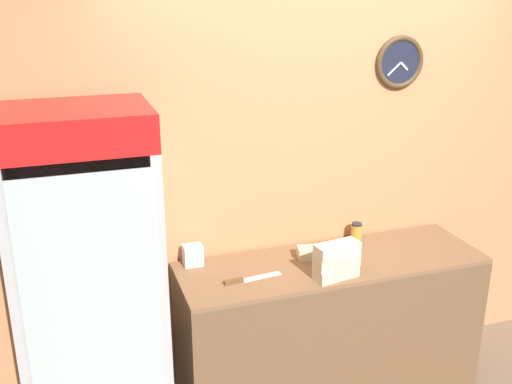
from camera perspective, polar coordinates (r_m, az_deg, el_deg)
name	(u,v)px	position (r m, az deg, el deg)	size (l,w,h in m)	color
wall_back	(312,172)	(3.68, 5.37, 1.90)	(5.20, 0.09, 2.70)	tan
prep_counter	(329,328)	(3.78, 6.97, -12.72)	(1.82, 0.57, 0.91)	brown
beverage_cooler	(88,274)	(3.21, -15.72, -7.53)	(0.71, 0.63, 1.92)	#B2B7BC
sandwich_stack_bottom	(336,272)	(3.36, 7.63, -7.57)	(0.27, 0.14, 0.07)	beige
sandwich_stack_middle	(337,261)	(3.33, 7.68, -6.51)	(0.26, 0.13, 0.07)	beige
sandwich_stack_top	(337,249)	(3.30, 7.74, -5.43)	(0.26, 0.14, 0.07)	beige
sandwich_flat_left	(316,252)	(3.57, 5.78, -5.75)	(0.24, 0.14, 0.07)	beige
chefs_knife	(245,279)	(3.31, -1.08, -8.33)	(0.34, 0.07, 0.02)	silver
condiment_jar	(356,232)	(3.83, 9.54, -3.76)	(0.07, 0.07, 0.11)	gold
napkin_dispenser	(193,255)	(3.48, -6.05, -5.99)	(0.11, 0.09, 0.12)	silver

